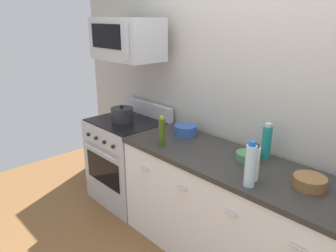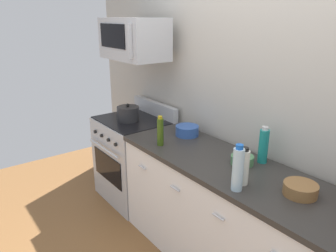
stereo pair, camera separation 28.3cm
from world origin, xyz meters
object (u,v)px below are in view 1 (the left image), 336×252
object	(u,v)px
microwave	(127,39)
bowl_green_glaze	(247,156)
bottle_water_clear	(250,165)
bottle_olive_oil	(162,132)
stockpot	(122,115)
bowl_blue_mixing	(186,130)
bottle_sparkling_teal	(267,142)
bowl_wooden_salad	(310,182)
range_oven	(128,160)
bottle_vinegar_white	(254,163)

from	to	relation	value
microwave	bowl_green_glaze	xyz separation A→B (m)	(1.42, 0.04, -0.80)
bottle_water_clear	bowl_green_glaze	distance (m)	0.41
bottle_water_clear	bottle_olive_oil	xyz separation A→B (m)	(-0.90, 0.05, -0.02)
bottle_water_clear	bowl_green_glaze	size ratio (longest dim) A/B	1.82
stockpot	bowl_blue_mixing	bearing A→B (deg)	16.24
bottle_sparkling_teal	bowl_green_glaze	size ratio (longest dim) A/B	1.67
microwave	bowl_green_glaze	distance (m)	1.63
microwave	stockpot	world-z (taller)	microwave
bowl_green_glaze	bowl_wooden_salad	bearing A→B (deg)	-6.17
bottle_sparkling_teal	bottle_olive_oil	distance (m)	0.84
microwave	bottle_olive_oil	bearing A→B (deg)	-16.67
range_oven	bottle_sparkling_teal	xyz separation A→B (m)	(1.49, 0.23, 0.59)
range_oven	bowl_blue_mixing	size ratio (longest dim) A/B	5.02
microwave	bowl_wooden_salad	bearing A→B (deg)	-0.44
bottle_water_clear	bowl_blue_mixing	distance (m)	1.02
bottle_vinegar_white	bowl_blue_mixing	bearing A→B (deg)	161.92
bottle_olive_oil	stockpot	bearing A→B (deg)	170.38
bottle_sparkling_teal	bowl_wooden_salad	distance (m)	0.49
bottle_sparkling_teal	bottle_olive_oil	world-z (taller)	bottle_sparkling_teal
bowl_wooden_salad	stockpot	size ratio (longest dim) A/B	0.90
microwave	bowl_green_glaze	bearing A→B (deg)	1.60
bottle_olive_oil	bottle_vinegar_white	bearing A→B (deg)	2.44
bottle_vinegar_white	bowl_wooden_salad	distance (m)	0.36
bottle_water_clear	bowl_blue_mixing	world-z (taller)	bottle_water_clear
bottle_water_clear	bowl_blue_mixing	bearing A→B (deg)	157.57
bowl_wooden_salad	stockpot	xyz separation A→B (m)	(-1.93, -0.08, 0.04)
bowl_green_glaze	range_oven	bearing A→B (deg)	-176.60
range_oven	bottle_olive_oil	xyz separation A→B (m)	(0.76, -0.18, 0.57)
bottle_olive_oil	stockpot	xyz separation A→B (m)	(-0.76, 0.13, -0.05)
range_oven	bottle_olive_oil	distance (m)	0.97
bottle_vinegar_white	stockpot	world-z (taller)	bottle_vinegar_white
bottle_sparkling_teal	stockpot	bearing A→B (deg)	-169.32
microwave	bowl_blue_mixing	distance (m)	1.06
microwave	bowl_wooden_salad	size ratio (longest dim) A/B	3.60
stockpot	bowl_green_glaze	bearing A→B (deg)	5.53
bowl_wooden_salad	stockpot	world-z (taller)	stockpot
bottle_vinegar_white	stockpot	distance (m)	1.63
range_oven	microwave	xyz separation A→B (m)	(0.00, 0.04, 1.28)
bottle_olive_oil	stockpot	distance (m)	0.77
stockpot	bottle_vinegar_white	bearing A→B (deg)	-3.21
microwave	bottle_vinegar_white	world-z (taller)	microwave
bottle_water_clear	stockpot	bearing A→B (deg)	173.74
bottle_water_clear	bowl_wooden_salad	distance (m)	0.40
bottle_olive_oil	stockpot	size ratio (longest dim) A/B	1.12
bottle_water_clear	bottle_olive_oil	size ratio (longest dim) A/B	1.19
bottle_vinegar_white	bowl_wooden_salad	world-z (taller)	bottle_vinegar_white
bowl_green_glaze	bowl_blue_mixing	distance (m)	0.72
bowl_wooden_salad	bottle_vinegar_white	bearing A→B (deg)	-150.28
bottle_water_clear	stockpot	world-z (taller)	bottle_water_clear
bowl_green_glaze	bowl_wooden_salad	xyz separation A→B (m)	(0.51, -0.05, 0.00)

